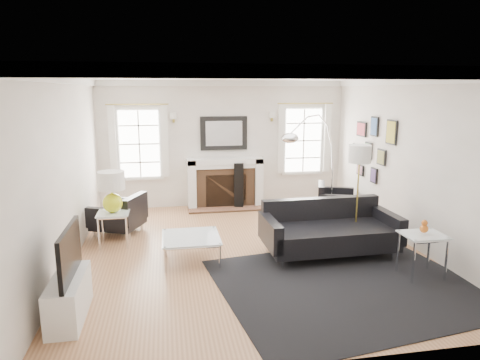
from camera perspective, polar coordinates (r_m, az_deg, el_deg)
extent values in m
plane|color=#9B6441|center=(7.11, 1.23, -9.46)|extent=(6.00, 6.00, 0.00)
cube|color=white|center=(9.66, -2.19, 4.80)|extent=(5.50, 0.04, 2.80)
cube|color=white|center=(3.91, 9.88, -5.97)|extent=(5.50, 0.04, 2.80)
cube|color=white|center=(6.77, -22.22, 0.87)|extent=(0.04, 6.00, 2.80)
cube|color=white|center=(7.75, 21.68, 2.20)|extent=(0.04, 6.00, 2.80)
cube|color=white|center=(6.63, 1.34, 13.70)|extent=(5.50, 6.00, 0.02)
cube|color=white|center=(6.63, 1.34, 13.18)|extent=(5.50, 6.00, 0.12)
cube|color=white|center=(9.54, -6.45, -0.55)|extent=(0.18, 0.38, 1.10)
cube|color=white|center=(9.74, 2.39, -0.22)|extent=(0.18, 0.38, 1.10)
cube|color=white|center=(9.51, -2.01, 2.56)|extent=(1.70, 0.38, 0.12)
cube|color=white|center=(9.53, -2.00, 1.97)|extent=(1.50, 0.34, 0.10)
cube|color=brown|center=(9.65, -2.00, -0.94)|extent=(1.30, 0.30, 0.90)
cube|color=black|center=(9.57, -1.91, -1.48)|extent=(0.90, 0.10, 0.76)
cube|color=brown|center=(9.50, -1.75, -3.83)|extent=(1.70, 0.50, 0.04)
cube|color=black|center=(9.59, -2.17, 6.25)|extent=(1.05, 0.06, 0.75)
cube|color=white|center=(9.56, -2.14, 6.23)|extent=(0.82, 0.02, 0.55)
cube|color=white|center=(9.55, -13.26, 4.71)|extent=(1.00, 0.05, 1.60)
cube|color=white|center=(9.52, -13.27, 4.69)|extent=(0.84, 0.02, 1.44)
cube|color=white|center=(9.50, -16.63, 4.80)|extent=(0.14, 0.05, 1.55)
cube|color=white|center=(9.43, -9.96, 5.07)|extent=(0.14, 0.05, 1.55)
cube|color=white|center=(10.04, 8.40, 5.24)|extent=(1.00, 0.05, 1.60)
cube|color=white|center=(10.01, 8.45, 5.22)|extent=(0.84, 0.02, 1.44)
cube|color=white|center=(9.78, 5.51, 5.43)|extent=(0.14, 0.05, 1.55)
cube|color=white|center=(10.13, 11.55, 5.46)|extent=(0.14, 0.05, 1.55)
cube|color=black|center=(8.19, 19.56, 6.02)|extent=(0.03, 0.34, 0.44)
cube|color=gold|center=(8.18, 19.45, 6.02)|extent=(0.01, 0.29, 0.39)
cube|color=black|center=(8.75, 17.50, 6.82)|extent=(0.03, 0.28, 0.38)
cube|color=#375D99|center=(8.75, 17.40, 6.82)|extent=(0.01, 0.23, 0.33)
cube|color=black|center=(9.25, 15.91, 6.53)|extent=(0.03, 0.40, 0.30)
cube|color=#B53743|center=(9.24, 15.80, 6.54)|extent=(0.01, 0.35, 0.25)
cube|color=black|center=(8.51, 18.35, 2.90)|extent=(0.03, 0.30, 0.30)
cube|color=olive|center=(8.50, 18.24, 2.90)|extent=(0.01, 0.25, 0.25)
cube|color=black|center=(8.98, 16.72, 3.77)|extent=(0.03, 0.26, 0.34)
cube|color=#51844F|center=(8.98, 16.62, 3.77)|extent=(0.01, 0.21, 0.29)
cube|color=black|center=(9.48, 15.23, 3.95)|extent=(0.03, 0.32, 0.24)
cube|color=#AFA04B|center=(9.47, 15.13, 3.95)|extent=(0.01, 0.27, 0.19)
cube|color=black|center=(8.79, 17.42, 0.58)|extent=(0.03, 0.24, 0.30)
cube|color=#4F366D|center=(8.78, 17.31, 0.58)|extent=(0.01, 0.19, 0.25)
cube|color=black|center=(9.32, 15.74, 1.30)|extent=(0.03, 0.28, 0.22)
cube|color=#9B5A6E|center=(9.31, 15.64, 1.29)|extent=(0.01, 0.23, 0.17)
cube|color=white|center=(5.46, -21.85, -14.38)|extent=(0.35, 1.00, 0.50)
cube|color=black|center=(5.24, -21.77, -8.96)|extent=(0.05, 1.00, 0.58)
cube|color=black|center=(6.14, 14.18, -13.38)|extent=(3.76, 3.28, 0.01)
cube|color=black|center=(7.00, 11.89, -7.35)|extent=(2.03, 1.00, 0.34)
cube|color=black|center=(7.30, 10.67, -4.47)|extent=(2.02, 0.20, 0.56)
cube|color=black|center=(6.65, 4.05, -6.95)|extent=(0.18, 0.95, 0.42)
cube|color=black|center=(7.39, 19.00, -5.63)|extent=(0.18, 0.95, 0.42)
cube|color=black|center=(8.21, -15.93, -4.98)|extent=(1.02, 1.02, 0.29)
cube|color=black|center=(7.99, -13.83, -3.74)|extent=(0.43, 0.77, 0.49)
cube|color=black|center=(8.51, -14.70, -3.52)|extent=(0.76, 0.42, 0.37)
cube|color=black|center=(7.86, -17.36, -4.94)|extent=(0.76, 0.42, 0.37)
cube|color=black|center=(9.20, 12.75, -3.14)|extent=(0.93, 0.93, 0.27)
cube|color=black|center=(9.14, 10.77, -1.86)|extent=(0.37, 0.72, 0.45)
cube|color=black|center=(8.82, 12.87, -3.06)|extent=(0.72, 0.35, 0.34)
cube|color=black|center=(9.52, 12.70, -1.95)|extent=(0.72, 0.35, 0.34)
cube|color=silver|center=(6.67, -6.57, -7.56)|extent=(0.87, 0.87, 0.02)
cylinder|color=silver|center=(6.36, -9.93, -10.44)|extent=(0.04, 0.04, 0.39)
cylinder|color=silver|center=(6.40, -2.70, -10.12)|extent=(0.04, 0.04, 0.39)
cylinder|color=silver|center=(7.10, -9.96, -8.03)|extent=(0.04, 0.04, 0.39)
cylinder|color=silver|center=(7.13, -3.52, -7.76)|extent=(0.04, 0.04, 0.39)
cube|color=silver|center=(7.52, -16.54, -4.23)|extent=(0.52, 0.52, 0.02)
cylinder|color=silver|center=(7.42, -18.31, -6.80)|extent=(0.04, 0.04, 0.58)
cylinder|color=silver|center=(7.37, -14.88, -6.73)|extent=(0.04, 0.04, 0.58)
cylinder|color=silver|center=(7.84, -17.86, -5.78)|extent=(0.04, 0.04, 0.58)
cylinder|color=silver|center=(7.79, -14.61, -5.70)|extent=(0.04, 0.04, 0.58)
cube|color=silver|center=(6.51, 23.26, -6.73)|extent=(0.57, 0.48, 0.02)
cylinder|color=silver|center=(6.33, 22.13, -10.11)|extent=(0.04, 0.04, 0.63)
cylinder|color=silver|center=(6.59, 25.81, -9.55)|extent=(0.04, 0.04, 0.63)
cylinder|color=silver|center=(6.64, 20.31, -8.92)|extent=(0.04, 0.04, 0.63)
cylinder|color=silver|center=(6.90, 23.88, -8.44)|extent=(0.04, 0.04, 0.63)
sphere|color=#CFDE1B|center=(7.48, -16.62, -2.95)|extent=(0.33, 0.33, 0.33)
cylinder|color=#CFDE1B|center=(7.44, -16.69, -1.72)|extent=(0.04, 0.04, 0.13)
cylinder|color=white|center=(7.39, -16.79, -0.07)|extent=(0.44, 0.44, 0.31)
sphere|color=#CB611A|center=(6.48, 23.33, -5.99)|extent=(0.12, 0.12, 0.12)
sphere|color=#CB611A|center=(6.46, 23.39, -5.27)|extent=(0.09, 0.09, 0.09)
cube|color=white|center=(9.50, 12.03, -3.63)|extent=(0.23, 0.37, 0.18)
ellipsoid|color=silver|center=(7.74, 6.69, 5.57)|extent=(0.31, 0.31, 0.19)
cylinder|color=#B09A3D|center=(7.42, 15.00, -8.82)|extent=(0.22, 0.22, 0.03)
cylinder|color=#B09A3D|center=(7.20, 15.32, -3.17)|extent=(0.03, 0.03, 1.55)
cylinder|color=white|center=(7.03, 15.68, 3.37)|extent=(0.35, 0.35, 0.29)
cube|color=black|center=(9.51, -0.14, -0.74)|extent=(0.25, 0.25, 1.02)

